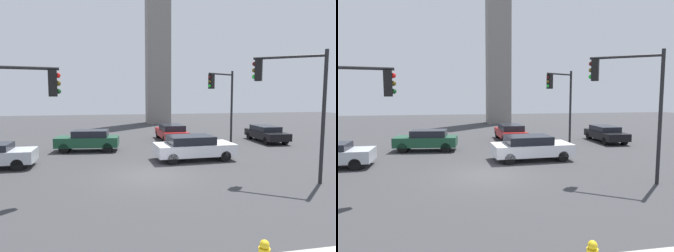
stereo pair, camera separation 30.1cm
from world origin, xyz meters
TOP-DOWN VIEW (x-y plane):
  - ground_plane at (0.00, 0.00)m, footprint 89.44×89.44m
  - traffic_light_0 at (6.14, 6.38)m, footprint 2.40×1.50m
  - traffic_light_1 at (-5.71, -2.54)m, footprint 3.64×0.83m
  - traffic_light_2 at (6.15, -2.06)m, footprint 2.64×1.93m
  - car_0 at (3.02, 3.01)m, footprint 4.83×2.39m
  - car_1 at (11.00, 8.68)m, footprint 1.98×4.58m
  - car_3 at (3.31, 10.77)m, footprint 2.08×4.78m
  - car_4 at (-3.39, 7.17)m, footprint 4.41×2.20m
  - skyline_tower at (4.75, 26.45)m, footprint 3.05×3.05m

SIDE VIEW (x-z plane):
  - ground_plane at x=0.00m, z-range 0.00..0.00m
  - car_1 at x=11.00m, z-range 0.05..1.36m
  - car_3 at x=3.31m, z-range 0.05..1.44m
  - car_4 at x=-3.39m, z-range 0.05..1.52m
  - car_0 at x=3.02m, z-range 0.04..1.52m
  - traffic_light_1 at x=-5.71m, z-range 1.07..6.39m
  - traffic_light_0 at x=6.14m, z-range 1.13..6.80m
  - traffic_light_2 at x=6.15m, z-range 1.21..7.11m
  - skyline_tower at x=4.75m, z-range 0.00..23.11m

